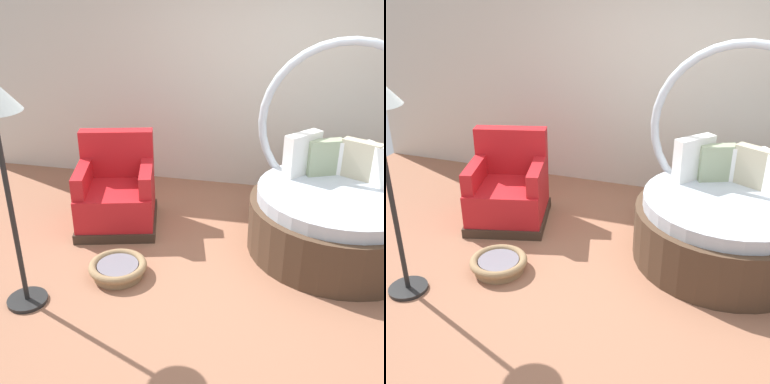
% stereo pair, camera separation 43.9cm
% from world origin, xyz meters
% --- Properties ---
extents(ground_plane, '(8.00, 8.00, 0.02)m').
position_xyz_m(ground_plane, '(0.00, 0.00, -0.01)').
color(ground_plane, '#936047').
extents(back_wall, '(8.00, 0.12, 2.67)m').
position_xyz_m(back_wall, '(0.00, 2.05, 1.33)').
color(back_wall, beige).
rests_on(back_wall, ground_plane).
extents(round_daybed, '(1.65, 1.65, 1.91)m').
position_xyz_m(round_daybed, '(0.74, 0.74, 0.41)').
color(round_daybed, '#473323').
rests_on(round_daybed, ground_plane).
extents(red_armchair, '(0.98, 0.98, 0.94)m').
position_xyz_m(red_armchair, '(-1.46, 0.71, 0.33)').
color(red_armchair, '#38281E').
rests_on(red_armchair, ground_plane).
extents(pet_basket, '(0.51, 0.51, 0.13)m').
position_xyz_m(pet_basket, '(-1.13, -0.20, 0.07)').
color(pet_basket, '#8E704C').
rests_on(pet_basket, ground_plane).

